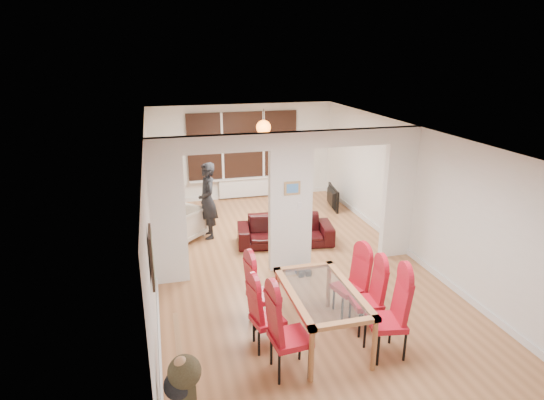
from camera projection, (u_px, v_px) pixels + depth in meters
name	position (u px, v px, depth m)	size (l,w,h in m)	color
floor	(290.00, 266.00, 8.72)	(5.00, 9.00, 0.01)	#A76D43
room_walls	(290.00, 202.00, 8.32)	(5.00, 9.00, 2.60)	silver
divider_wall	(290.00, 202.00, 8.32)	(5.00, 0.18, 2.60)	white
bay_window_blinds	(243.00, 145.00, 12.33)	(3.00, 0.08, 1.80)	black
radiator	(244.00, 188.00, 12.67)	(1.40, 0.08, 0.50)	white
pendant_light	(264.00, 127.00, 11.15)	(0.36, 0.36, 0.36)	orange
stair_newel	(180.00, 370.00, 5.07)	(0.40, 1.20, 1.10)	tan
wall_poster	(152.00, 257.00, 5.42)	(0.04, 0.52, 0.67)	gray
pillar_photo	(292.00, 188.00, 8.13)	(0.30, 0.03, 0.25)	#4C8CD8
dining_table	(321.00, 315.00, 6.41)	(0.95, 1.68, 0.79)	#A2673C
dining_chair_la	(290.00, 332.00, 5.69)	(0.47, 0.47, 1.18)	#AB1121
dining_chair_lb	(268.00, 315.00, 6.21)	(0.41, 0.41, 1.02)	#AB1121
dining_chair_lc	(264.00, 291.00, 6.77)	(0.43, 0.43, 1.07)	#AB1121
dining_chair_ra	(387.00, 316.00, 6.03)	(0.47, 0.47, 1.17)	#AB1121
dining_chair_rb	(366.00, 298.00, 6.61)	(0.42, 0.42, 1.05)	#AB1121
dining_chair_rc	(349.00, 284.00, 6.99)	(0.42, 0.42, 1.05)	#AB1121
sofa	(285.00, 230.00, 9.69)	(2.02, 0.79, 0.59)	black
armchair	(184.00, 223.00, 9.94)	(0.77, 0.75, 0.70)	beige
person	(208.00, 201.00, 9.86)	(0.40, 0.61, 1.69)	black
television	(330.00, 198.00, 11.89)	(0.13, 0.99, 0.57)	black
coffee_table	(274.00, 220.00, 10.77)	(1.05, 0.53, 0.24)	black
bottle	(271.00, 208.00, 10.75)	(0.08, 0.08, 0.31)	#143F19
bowl	(281.00, 214.00, 10.75)	(0.22, 0.22, 0.05)	black
shoes	(303.00, 272.00, 8.40)	(0.25, 0.27, 0.10)	black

